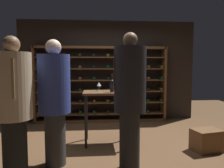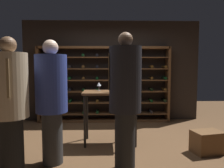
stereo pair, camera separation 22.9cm
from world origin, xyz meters
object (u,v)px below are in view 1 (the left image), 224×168
(tasting_table, at_px, (110,99))
(wine_glass_stemmed_right, at_px, (99,84))
(person_bystander_dark_jacket, at_px, (130,95))
(wine_bottle_green_slim, at_px, (112,86))
(wine_crate, at_px, (207,140))
(wine_bottle_red_label, at_px, (127,85))
(person_guest_blue_shirt, at_px, (54,97))
(wine_rack, at_px, (101,85))
(person_bystander_red_print, at_px, (13,102))

(tasting_table, bearing_deg, wine_glass_stemmed_right, 148.05)
(person_bystander_dark_jacket, xyz_separation_m, wine_bottle_green_slim, (-0.17, 0.97, 0.05))
(wine_crate, xyz_separation_m, wine_bottle_red_label, (-1.33, 0.47, 0.93))
(person_guest_blue_shirt, bearing_deg, wine_rack, -59.90)
(person_guest_blue_shirt, relative_size, wine_glass_stemmed_right, 11.14)
(person_bystander_dark_jacket, bearing_deg, wine_bottle_red_label, 0.53)
(wine_rack, relative_size, wine_crate, 7.15)
(wine_bottle_green_slim, bearing_deg, wine_rack, 94.88)
(person_bystander_dark_jacket, height_order, wine_crate, person_bystander_dark_jacket)
(person_bystander_dark_jacket, distance_m, wine_bottle_red_label, 1.04)
(wine_glass_stemmed_right, bearing_deg, wine_bottle_red_label, -20.31)
(wine_bottle_green_slim, xyz_separation_m, wine_bottle_red_label, (0.28, 0.06, 0.01))
(wine_crate, bearing_deg, person_bystander_dark_jacket, -158.98)
(wine_crate, xyz_separation_m, wine_glass_stemmed_right, (-1.84, 0.66, 0.92))
(wine_rack, bearing_deg, person_guest_blue_shirt, -106.86)
(wine_rack, relative_size, tasting_table, 3.40)
(person_guest_blue_shirt, height_order, wine_glass_stemmed_right, person_guest_blue_shirt)
(person_bystander_dark_jacket, bearing_deg, person_guest_blue_shirt, 84.00)
(person_guest_blue_shirt, xyz_separation_m, wine_bottle_green_slim, (0.90, 0.73, 0.10))
(wine_crate, height_order, wine_glass_stemmed_right, wine_glass_stemmed_right)
(person_bystander_dark_jacket, height_order, wine_bottle_green_slim, person_bystander_dark_jacket)
(wine_glass_stemmed_right, bearing_deg, wine_bottle_green_slim, -47.10)
(tasting_table, bearing_deg, person_bystander_red_print, -138.19)
(wine_crate, bearing_deg, wine_glass_stemmed_right, 160.14)
(wine_rack, distance_m, wine_bottle_green_slim, 1.76)
(person_bystander_dark_jacket, distance_m, wine_crate, 1.77)
(wine_rack, xyz_separation_m, wine_bottle_red_label, (0.43, -1.69, 0.15))
(tasting_table, distance_m, person_bystander_dark_jacket, 1.12)
(wine_bottle_green_slim, distance_m, wine_glass_stemmed_right, 0.34)
(wine_rack, bearing_deg, wine_glass_stemmed_right, -93.07)
(person_guest_blue_shirt, bearing_deg, person_bystander_red_print, 84.66)
(wine_rack, xyz_separation_m, wine_glass_stemmed_right, (-0.08, -1.50, 0.14))
(person_bystander_dark_jacket, relative_size, wine_bottle_red_label, 5.40)
(person_bystander_red_print, xyz_separation_m, person_bystander_dark_jacket, (1.52, 0.11, 0.05))
(person_bystander_dark_jacket, bearing_deg, tasting_table, 16.55)
(person_guest_blue_shirt, distance_m, wine_crate, 2.66)
(person_bystander_red_print, xyz_separation_m, wine_crate, (2.96, 0.66, -0.82))
(wine_glass_stemmed_right, bearing_deg, person_bystander_red_print, -130.30)
(wine_glass_stemmed_right, bearing_deg, person_guest_blue_shirt, -124.52)
(person_bystander_red_print, distance_m, wine_bottle_green_slim, 1.73)
(person_guest_blue_shirt, bearing_deg, tasting_table, -89.32)
(wine_glass_stemmed_right, bearing_deg, tasting_table, -31.95)
(tasting_table, distance_m, wine_bottle_green_slim, 0.28)
(wine_bottle_red_label, bearing_deg, tasting_table, 169.15)
(person_bystander_dark_jacket, bearing_deg, wine_bottle_green_slim, 16.59)
(wine_rack, relative_size, wine_glass_stemmed_right, 20.79)
(wine_rack, xyz_separation_m, tasting_table, (0.13, -1.64, -0.13))
(person_bystander_red_print, bearing_deg, wine_crate, 32.21)
(tasting_table, relative_size, wine_bottle_red_label, 2.85)
(person_guest_blue_shirt, relative_size, wine_bottle_red_label, 5.19)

